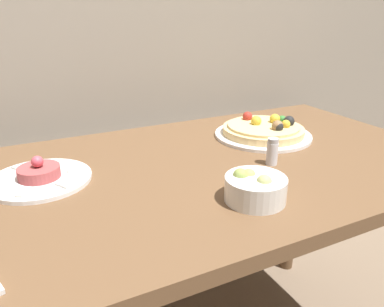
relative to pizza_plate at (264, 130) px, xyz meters
The scene contains 5 objects.
dining_table 0.33m from the pizza_plate, 158.38° to the right, with size 1.40×0.77×0.78m.
pizza_plate is the anchor object (origin of this frame).
tartare_plate 0.68m from the pizza_plate, behind, with size 0.24×0.24×0.06m.
small_bowl 0.43m from the pizza_plate, 129.39° to the right, with size 0.13×0.13×0.07m.
salt_shaker 0.23m from the pizza_plate, 121.68° to the right, with size 0.03×0.03×0.07m.
Camera 1 is at (-0.43, -0.42, 1.16)m, focal length 35.00 mm.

